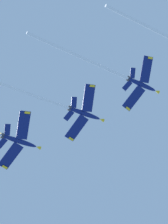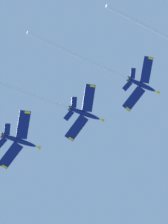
% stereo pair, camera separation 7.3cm
% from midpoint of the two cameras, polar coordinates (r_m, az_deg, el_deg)
% --- Properties ---
extents(jet_second, '(38.37, 32.82, 20.58)m').
position_cam_midpoint_polar(jet_second, '(138.83, 4.18, 5.43)').
color(jet_second, navy).
extents(jet_third, '(40.53, 33.25, 22.08)m').
position_cam_midpoint_polar(jet_third, '(132.91, -3.93, 1.21)').
color(jet_third, navy).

